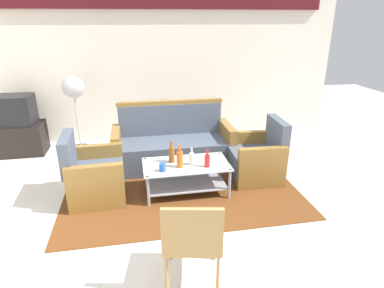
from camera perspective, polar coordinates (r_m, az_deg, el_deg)
ground_plane at (r=3.75m, az=0.71°, el=-13.90°), size 14.00×14.00×0.00m
wall_back at (r=6.12m, az=-5.01°, el=14.83°), size 6.52×0.19×2.80m
rug at (r=4.50m, az=-2.03°, el=-7.33°), size 3.05×2.21×0.01m
couch at (r=5.01m, az=-3.36°, el=-0.35°), size 1.80×0.75×0.96m
armchair_left at (r=4.30m, az=-16.78°, el=-5.54°), size 0.72×0.78×0.85m
armchair_right at (r=4.71m, az=11.29°, el=-2.57°), size 0.73×0.79×0.85m
coffee_table at (r=4.23m, az=-1.03°, el=-5.21°), size 1.10×0.60×0.40m
bottle_orange at (r=4.05m, az=-2.17°, el=-2.60°), size 0.08×0.08×0.30m
bottle_red at (r=4.07m, az=2.67°, el=-2.89°), size 0.07×0.07×0.23m
bottle_brown at (r=4.19m, az=-3.61°, el=-1.79°), size 0.08×0.08×0.29m
bottle_clear at (r=4.12m, az=-0.07°, el=-2.52°), size 0.06×0.06×0.23m
cup at (r=3.98m, az=-5.20°, el=-4.09°), size 0.08×0.08×0.10m
tv_stand at (r=6.17m, az=-27.98°, el=0.80°), size 0.80×0.50×0.52m
television at (r=6.04m, az=-28.78°, el=5.25°), size 0.62×0.47×0.48m
pedestal_fan at (r=5.80m, az=-20.04°, el=8.63°), size 0.36×0.36×1.27m
wicker_chair at (r=2.76m, az=0.06°, el=-15.89°), size 0.56×0.56×0.84m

